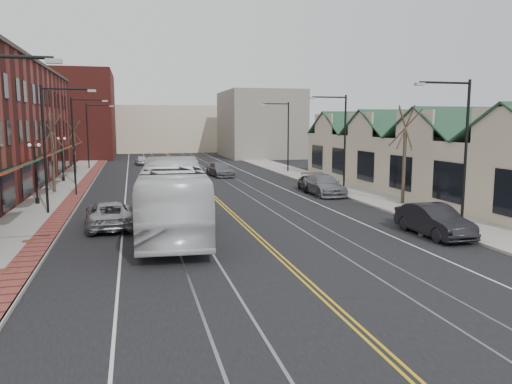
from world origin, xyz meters
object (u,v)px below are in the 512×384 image
parked_car_c (324,185)px  parked_car_a (424,217)px  parked_car_d (310,183)px  transit_bus (173,197)px  parked_suv (110,214)px  parked_car_b (434,221)px

parked_car_c → parked_car_a: bearing=-89.0°
parked_car_d → transit_bus: bearing=-126.1°
parked_car_a → parked_car_d: 16.44m
transit_bus → parked_suv: 4.07m
transit_bus → parked_car_c: (12.98, 10.94, -1.12)m
parked_car_a → parked_car_c: size_ratio=0.78×
parked_car_a → parked_car_d: parked_car_a is taller
transit_bus → parked_suv: size_ratio=2.55×
parked_car_a → parked_car_b: 1.39m
parked_car_c → parked_car_d: (-0.24, 2.59, -0.14)m
parked_suv → parked_car_d: 19.85m
transit_bus → parked_car_a: (13.34, -2.90, -1.19)m
parked_car_a → parked_suv: bearing=171.0°
parked_suv → parked_car_a: parked_suv is taller
transit_bus → parked_car_d: transit_bus is taller
parked_car_d → parked_car_c: bearing=-77.6°
parked_car_a → parked_car_b: bearing=-93.7°
parked_car_a → parked_car_b: (-0.26, -1.36, 0.08)m
parked_suv → parked_car_c: parked_car_c is taller
transit_bus → parked_car_a: 13.70m
parked_car_a → parked_car_c: bearing=98.7°
parked_car_c → parked_car_d: 2.61m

